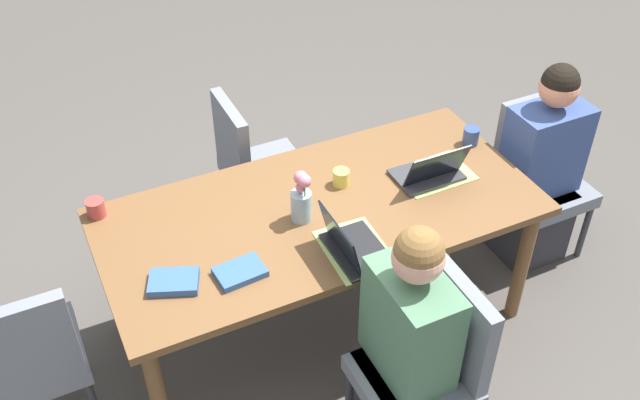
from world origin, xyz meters
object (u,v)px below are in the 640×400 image
person_head_left_left_near (538,176)px  coffee_mug_near_right (471,136)px  laptop_far_left_mid (352,247)px  coffee_mug_near_left (341,178)px  book_blue_cover (240,272)px  chair_head_left_left_near (537,169)px  person_far_left_mid (407,353)px  laptop_head_left_left_near (430,172)px  flower_vase (302,199)px  chair_near_left_far (254,163)px  chair_head_right_right_near (28,358)px  dining_table (320,221)px  book_red_cover (174,282)px  coffee_mug_centre_left (96,208)px  chair_far_left_mid (430,362)px

person_head_left_left_near → coffee_mug_near_right: size_ratio=12.96×
laptop_far_left_mid → coffee_mug_near_left: laptop_far_left_mid is taller
coffee_mug_near_right → book_blue_cover: 1.45m
chair_head_left_left_near → person_far_left_mid: person_far_left_mid is taller
laptop_head_left_left_near → coffee_mug_near_right: (-0.35, -0.16, 0.00)m
flower_vase → coffee_mug_near_right: bearing=-171.0°
chair_near_left_far → chair_head_right_right_near: 1.59m
person_head_left_left_near → book_blue_cover: person_head_left_left_near is taller
chair_head_left_left_near → flower_vase: flower_vase is taller
dining_table → laptop_head_left_left_near: size_ratio=6.30×
person_head_left_left_near → coffee_mug_near_left: (1.13, -0.13, 0.27)m
chair_head_right_right_near → chair_near_left_far: bearing=-147.5°
book_red_cover → book_blue_cover: 0.27m
person_far_left_mid → coffee_mug_centre_left: size_ratio=14.14×
laptop_far_left_mid → coffee_mug_near_left: (-0.18, -0.46, -0.00)m
coffee_mug_centre_left → book_red_cover: bearing=108.0°
chair_far_left_mid → coffee_mug_near_right: (-0.80, -0.93, 0.30)m
chair_head_left_left_near → laptop_head_left_left_near: bearing=6.5°
coffee_mug_near_left → book_red_cover: (0.91, 0.30, -0.02)m
chair_far_left_mid → laptop_head_left_left_near: size_ratio=2.81×
chair_near_left_far → flower_vase: bearing=84.8°
flower_vase → laptop_head_left_left_near: flower_vase is taller
chair_head_right_right_near → laptop_head_left_left_near: size_ratio=2.81×
laptop_far_left_mid → coffee_mug_near_left: 0.49m
chair_far_left_mid → laptop_head_left_left_near: laptop_head_left_left_near is taller
flower_vase → person_far_left_mid: bearing=101.5°
chair_head_right_right_near → book_blue_cover: bearing=168.6°
chair_far_left_mid → coffee_mug_near_right: bearing=-130.7°
person_head_left_left_near → laptop_head_left_left_near: bearing=1.1°
person_far_left_mid → coffee_mug_near_left: person_far_left_mid is taller
chair_near_left_far → book_blue_cover: size_ratio=4.50×
chair_far_left_mid → person_far_left_mid: 0.10m
chair_far_left_mid → chair_head_right_right_near: 1.66m
laptop_far_left_mid → book_red_cover: bearing=-12.0°
person_far_left_mid → laptop_head_left_left_near: size_ratio=3.73×
person_far_left_mid → coffee_mug_centre_left: person_far_left_mid is taller
chair_near_left_far → book_blue_cover: 1.16m
flower_vase → laptop_head_left_left_near: size_ratio=0.81×
dining_table → chair_far_left_mid: (-0.11, 0.80, -0.18)m
chair_head_left_left_near → chair_head_right_right_near: size_ratio=1.00×
dining_table → chair_head_left_left_near: (-1.35, -0.06, -0.18)m
coffee_mug_near_right → book_red_cover: coffee_mug_near_right is taller
book_blue_cover → flower_vase: bearing=-155.1°
laptop_far_left_mid → coffee_mug_centre_left: laptop_far_left_mid is taller
chair_near_left_far → chair_head_right_right_near: size_ratio=1.00×
person_far_left_mid → chair_near_left_far: (0.07, -1.53, -0.03)m
chair_near_left_far → coffee_mug_near_left: bearing=106.6°
dining_table → flower_vase: 0.22m
chair_far_left_mid → flower_vase: flower_vase is taller
chair_head_left_left_near → chair_far_left_mid: (1.24, 0.86, 0.00)m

